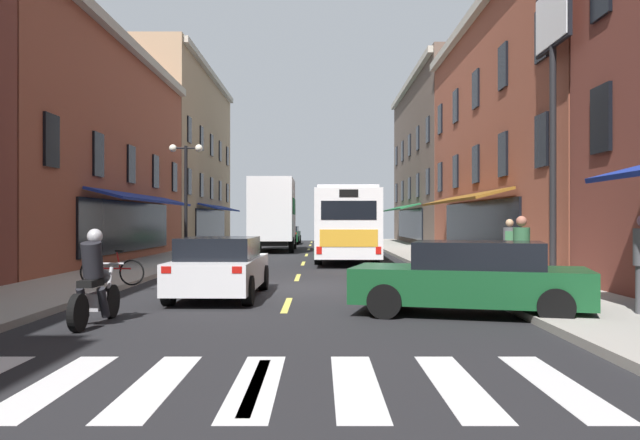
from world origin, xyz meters
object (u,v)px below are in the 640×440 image
billboard_sign (552,60)px  pedestrian_far (520,255)px  sedan_mid (470,278)px  bicycle_near (111,271)px  transit_bus (344,223)px  box_truck (273,215)px  sedan_near (286,235)px  street_lamp_twin (185,196)px  motorcycle_rider (94,284)px  sedan_far (219,267)px  pedestrian_near (508,247)px

billboard_sign → pedestrian_far: bearing=-119.7°
sedan_mid → bicycle_near: size_ratio=2.74×
bicycle_near → pedestrian_far: 10.04m
billboard_sign → transit_bus: 14.12m
box_truck → sedan_near: 11.48m
street_lamp_twin → motorcycle_rider: bearing=-83.5°
sedan_mid → sedan_far: 5.92m
sedan_mid → bicycle_near: bearing=153.2°
bicycle_near → pedestrian_near: 11.02m
motorcycle_rider → pedestrian_far: size_ratio=1.18×
transit_bus → sedan_far: size_ratio=2.76×
transit_bus → pedestrian_near: transit_bus is taller
pedestrian_far → sedan_mid: bearing=105.7°
sedan_mid → sedan_far: (-5.22, 2.80, 0.00)m
bicycle_near → pedestrian_near: (10.81, 2.05, 0.54)m
pedestrian_far → billboard_sign: bearing=-62.9°
motorcycle_rider → pedestrian_near: pedestrian_near is taller
sedan_mid → street_lamp_twin: street_lamp_twin is taller
sedan_near → street_lamp_twin: street_lamp_twin is taller
billboard_sign → bicycle_near: size_ratio=4.71×
billboard_sign → street_lamp_twin: (-12.02, 9.50, -3.32)m
transit_bus → bicycle_near: (-6.50, -13.33, -1.16)m
billboard_sign → sedan_mid: bearing=-123.9°
billboard_sign → box_truck: bearing=114.7°
pedestrian_far → sedan_near: bearing=-21.9°
sedan_mid → bicycle_near: sedan_mid is taller
box_truck → pedestrian_far: bearing=-72.9°
bicycle_near → sedan_near: bearing=84.9°
sedan_mid → street_lamp_twin: 17.10m
motorcycle_rider → pedestrian_near: (9.36, 7.35, 0.33)m
box_truck → motorcycle_rider: box_truck is taller
bicycle_near → street_lamp_twin: (-0.34, 10.49, 2.35)m
billboard_sign → motorcycle_rider: size_ratio=3.89×
billboard_sign → motorcycle_rider: bearing=-148.4°
box_truck → street_lamp_twin: 10.59m
pedestrian_near → pedestrian_far: bearing=-88.4°
box_truck → bicycle_near: bearing=-97.3°
billboard_sign → motorcycle_rider: (-10.23, -6.30, -5.47)m
sedan_mid → bicycle_near: 9.21m
sedan_near → street_lamp_twin: (-3.17, -21.53, 2.14)m
billboard_sign → pedestrian_near: bearing=129.2°
motorcycle_rider → pedestrian_far: bearing=19.1°
bicycle_near → street_lamp_twin: size_ratio=0.35×
box_truck → pedestrian_near: 20.33m
motorcycle_rider → bicycle_near: 5.50m
billboard_sign → transit_bus: (-5.18, 12.34, -4.51)m
pedestrian_near → street_lamp_twin: (-11.15, 8.44, 1.81)m
billboard_sign → pedestrian_near: size_ratio=4.73×
pedestrian_near → bicycle_near: bearing=-154.0°
box_truck → sedan_far: (0.37, -21.99, -1.39)m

